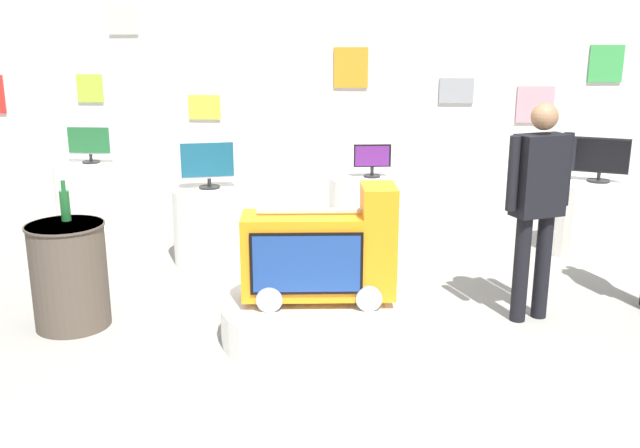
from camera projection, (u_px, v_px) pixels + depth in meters
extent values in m
plane|color=gray|center=(354.00, 348.00, 5.04)|extent=(30.00, 30.00, 0.00)
cube|color=silver|center=(359.00, 92.00, 8.84)|extent=(11.33, 0.10, 2.89)
cube|color=#9ECC33|center=(90.00, 88.00, 8.96)|extent=(0.33, 0.02, 0.35)
cube|color=orange|center=(351.00, 68.00, 8.70)|extent=(0.42, 0.02, 0.49)
cube|color=yellow|center=(204.00, 107.00, 8.94)|extent=(0.40, 0.02, 0.31)
cube|color=pink|center=(535.00, 104.00, 8.69)|extent=(0.45, 0.02, 0.44)
cube|color=beige|center=(123.00, 20.00, 8.71)|extent=(0.37, 0.02, 0.34)
cube|color=gray|center=(456.00, 91.00, 8.70)|extent=(0.42, 0.02, 0.31)
cube|color=green|center=(606.00, 64.00, 8.52)|extent=(0.41, 0.02, 0.44)
cylinder|color=white|center=(319.00, 319.00, 5.19)|extent=(1.43, 1.43, 0.29)
cylinder|color=gray|center=(271.00, 289.00, 5.12)|extent=(0.22, 0.44, 0.19)
cylinder|color=gray|center=(366.00, 289.00, 5.13)|extent=(0.22, 0.44, 0.19)
cube|color=orange|center=(319.00, 255.00, 5.05)|extent=(1.12, 0.47, 0.60)
cube|color=orange|center=(379.00, 200.00, 4.96)|extent=(0.27, 0.40, 0.21)
cube|color=black|center=(307.00, 264.00, 4.86)|extent=(0.78, 0.08, 0.45)
cube|color=navy|center=(307.00, 264.00, 4.86)|extent=(0.74, 0.08, 0.41)
cube|color=#B2B2B7|center=(319.00, 211.00, 4.97)|extent=(0.87, 0.10, 0.02)
cylinder|color=white|center=(594.00, 217.00, 7.13)|extent=(0.89, 0.89, 0.74)
cylinder|color=black|center=(598.00, 181.00, 7.03)|extent=(0.22, 0.22, 0.02)
cylinder|color=black|center=(599.00, 176.00, 7.02)|extent=(0.04, 0.04, 0.07)
cube|color=black|center=(601.00, 155.00, 6.96)|extent=(0.52, 0.21, 0.35)
cube|color=black|center=(602.00, 156.00, 6.94)|extent=(0.47, 0.17, 0.31)
cylinder|color=white|center=(211.00, 225.00, 6.84)|extent=(0.73, 0.73, 0.74)
cylinder|color=black|center=(210.00, 187.00, 6.74)|extent=(0.20, 0.20, 0.02)
cylinder|color=black|center=(209.00, 182.00, 6.73)|extent=(0.04, 0.04, 0.08)
cube|color=silver|center=(208.00, 159.00, 6.67)|extent=(0.53, 0.17, 0.36)
cube|color=navy|center=(207.00, 160.00, 6.65)|extent=(0.48, 0.14, 0.32)
cylinder|color=white|center=(94.00, 194.00, 8.13)|extent=(0.86, 0.86, 0.74)
cylinder|color=black|center=(91.00, 162.00, 8.03)|extent=(0.20, 0.20, 0.02)
cylinder|color=black|center=(91.00, 158.00, 8.02)|extent=(0.04, 0.04, 0.08)
cube|color=silver|center=(89.00, 140.00, 7.97)|extent=(0.52, 0.05, 0.32)
cube|color=#1E5B2D|center=(89.00, 140.00, 7.94)|extent=(0.48, 0.02, 0.29)
cylinder|color=white|center=(371.00, 212.00, 7.36)|extent=(0.89, 0.89, 0.74)
cylinder|color=black|center=(372.00, 176.00, 7.26)|extent=(0.17, 0.17, 0.02)
cylinder|color=black|center=(372.00, 171.00, 7.24)|extent=(0.04, 0.04, 0.09)
cube|color=black|center=(372.00, 156.00, 7.20)|extent=(0.38, 0.08, 0.23)
cube|color=#561E6B|center=(372.00, 156.00, 7.18)|extent=(0.35, 0.05, 0.21)
cylinder|color=#4C4238|center=(70.00, 276.00, 5.33)|extent=(0.56, 0.56, 0.81)
cylinder|color=#4C4238|center=(64.00, 225.00, 5.22)|extent=(0.58, 0.58, 0.02)
cylinder|color=#195926|center=(65.00, 206.00, 5.29)|extent=(0.07, 0.07, 0.23)
cylinder|color=#195926|center=(63.00, 186.00, 5.25)|extent=(0.03, 0.03, 0.08)
cylinder|color=black|center=(521.00, 269.00, 5.42)|extent=(0.12, 0.12, 0.84)
cylinder|color=black|center=(542.00, 266.00, 5.49)|extent=(0.12, 0.12, 0.84)
cube|color=black|center=(540.00, 175.00, 5.26)|extent=(0.43, 0.34, 0.62)
sphere|color=#8C6647|center=(545.00, 117.00, 5.14)|extent=(0.20, 0.20, 0.20)
cylinder|color=black|center=(513.00, 174.00, 5.17)|extent=(0.08, 0.08, 0.56)
cylinder|color=black|center=(566.00, 169.00, 5.33)|extent=(0.08, 0.08, 0.56)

